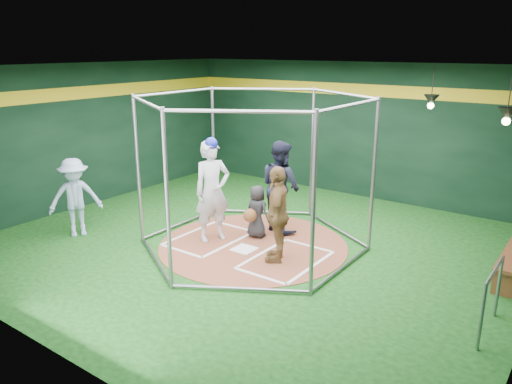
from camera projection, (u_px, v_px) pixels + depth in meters
The scene contains 14 objects.
room_shell at pixel (253, 161), 9.61m from camera, with size 10.10×9.10×3.53m.
clay_disc at pixel (253, 245), 10.10m from camera, with size 3.80×3.80×0.01m, color brown.
home_plate at pixel (244, 249), 9.86m from camera, with size 0.43×0.43×0.01m, color white.
batter_box_left at pixel (209, 238), 10.43m from camera, with size 1.17×1.77×0.01m.
batter_box_right at pixel (286, 260), 9.36m from camera, with size 1.17×1.77×0.01m.
batting_cage at pixel (253, 173), 9.68m from camera, with size 4.05×4.67×3.00m.
pendant_lamp_near at pixel (431, 100), 10.89m from camera, with size 0.34×0.34×0.90m.
pendant_lamp_far at pixel (507, 114), 8.63m from camera, with size 0.34×0.34×0.90m.
batter_figure at pixel (212, 190), 10.09m from camera, with size 0.78×0.90×2.15m.
visitor_leopard at pixel (278, 214), 9.15m from camera, with size 1.06×0.44×1.80m, color #A67E47.
catcher_figure at pixel (256, 212), 10.36m from camera, with size 0.56×0.58×1.11m.
umpire at pixel (281, 186), 10.65m from camera, with size 0.96×0.75×1.97m, color black.
bystander_blue at pixel (75, 197), 10.42m from camera, with size 1.08×0.62×1.67m, color #94A8C4.
steel_railing at pixel (492, 290), 6.86m from camera, with size 0.05×1.13×0.97m.
Camera 1 is at (5.55, -7.57, 3.88)m, focal length 35.00 mm.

